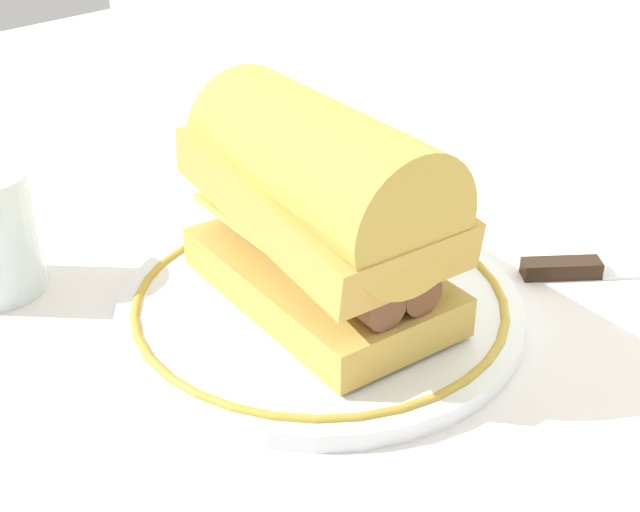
{
  "coord_description": "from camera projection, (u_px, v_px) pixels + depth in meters",
  "views": [
    {
      "loc": [
        0.37,
        -0.35,
        0.33
      ],
      "look_at": [
        0.02,
        -0.01,
        0.04
      ],
      "focal_mm": 50.23,
      "sensor_mm": 36.0,
      "label": 1
    }
  ],
  "objects": [
    {
      "name": "salt_shaker",
      "position": [
        331.0,
        149.0,
        0.73
      ],
      "size": [
        0.03,
        0.03,
        0.08
      ],
      "color": "white",
      "rests_on": "ground_plane"
    },
    {
      "name": "ground_plane",
      "position": [
        316.0,
        299.0,
        0.6
      ],
      "size": [
        1.5,
        1.5,
        0.0
      ],
      "primitive_type": "plane",
      "color": "silver"
    },
    {
      "name": "sausage_sandwich",
      "position": [
        320.0,
        205.0,
        0.55
      ],
      "size": [
        0.19,
        0.13,
        0.13
      ],
      "rotation": [
        0.0,
        0.0,
        -0.15
      ],
      "color": "gold",
      "rests_on": "plate"
    },
    {
      "name": "plate",
      "position": [
        320.0,
        306.0,
        0.58
      ],
      "size": [
        0.26,
        0.26,
        0.01
      ],
      "color": "white",
      "rests_on": "ground_plane"
    },
    {
      "name": "butter_knife",
      "position": [
        606.0,
        269.0,
        0.63
      ],
      "size": [
        0.11,
        0.12,
        0.01
      ],
      "color": "silver",
      "rests_on": "ground_plane"
    }
  ]
}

